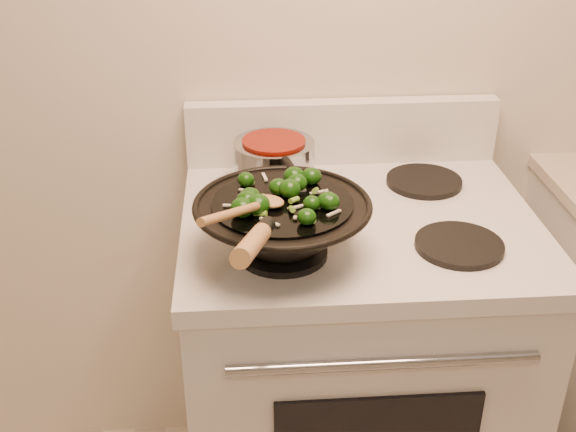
{
  "coord_description": "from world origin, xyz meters",
  "views": [
    {
      "loc": [
        -0.42,
        -0.21,
        1.68
      ],
      "look_at": [
        -0.33,
        1.01,
        1.01
      ],
      "focal_mm": 45.0,
      "sensor_mm": 36.0,
      "label": 1
    }
  ],
  "objects": [
    {
      "name": "stove",
      "position": [
        -0.16,
        1.17,
        0.47
      ],
      "size": [
        0.78,
        0.67,
        1.08
      ],
      "color": "white",
      "rests_on": "ground"
    },
    {
      "name": "saucepan",
      "position": [
        -0.34,
        1.32,
        0.99
      ],
      "size": [
        0.19,
        0.3,
        0.11
      ],
      "color": "#96989E",
      "rests_on": "stove"
    },
    {
      "name": "stirfry",
      "position": [
        -0.34,
        1.02,
        1.06
      ],
      "size": [
        0.22,
        0.23,
        0.04
      ],
      "color": "#0F3708",
      "rests_on": "wok"
    },
    {
      "name": "wooden_spoon",
      "position": [
        -0.4,
        0.94,
        1.07
      ],
      "size": [
        0.16,
        0.26,
        0.09
      ],
      "color": "#A77541",
      "rests_on": "wok"
    },
    {
      "name": "wok",
      "position": [
        -0.34,
        1.02,
        0.99
      ],
      "size": [
        0.35,
        0.57,
        0.24
      ],
      "color": "black",
      "rests_on": "stove"
    }
  ]
}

